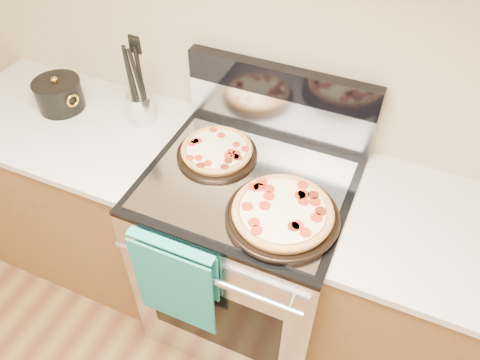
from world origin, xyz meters
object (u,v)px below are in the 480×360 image
at_px(pepperoni_pizza_back, 217,151).
at_px(saucepan, 60,96).
at_px(range_body, 247,255).
at_px(utensil_crock, 141,108).
at_px(pepperoni_pizza_front, 283,213).

height_order(pepperoni_pizza_back, saucepan, saucepan).
height_order(range_body, pepperoni_pizza_back, pepperoni_pizza_back).
xyz_separation_m(range_body, utensil_crock, (-0.55, 0.16, 0.53)).
xyz_separation_m(pepperoni_pizza_front, saucepan, (-1.11, 0.23, 0.02)).
bearing_deg(pepperoni_pizza_front, range_body, 144.16).
distance_m(range_body, saucepan, 1.07).
distance_m(range_body, pepperoni_pizza_back, 0.53).
xyz_separation_m(pepperoni_pizza_back, pepperoni_pizza_front, (0.34, -0.20, 0.01)).
distance_m(pepperoni_pizza_back, saucepan, 0.77).
distance_m(utensil_crock, saucepan, 0.38).
bearing_deg(pepperoni_pizza_back, range_body, -23.37).
relative_size(range_body, pepperoni_pizza_front, 2.35).
xyz_separation_m(range_body, pepperoni_pizza_back, (-0.16, 0.07, 0.50)).
height_order(pepperoni_pizza_front, utensil_crock, utensil_crock).
relative_size(pepperoni_pizza_front, saucepan, 1.95).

